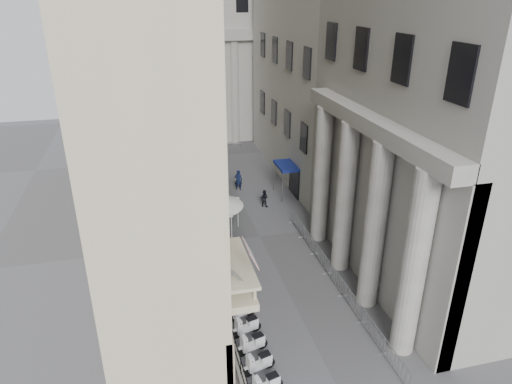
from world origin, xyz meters
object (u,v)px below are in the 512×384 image
security_tent (208,197)px  pedestrian_a (238,180)px  info_kiosk (215,201)px  pedestrian_b (264,198)px  street_lamp (208,189)px

security_tent → pedestrian_a: security_tent is taller
info_kiosk → pedestrian_b: (4.17, -0.35, -0.07)m
security_tent → street_lamp: street_lamp is taller
info_kiosk → security_tent: bearing=-97.3°
street_lamp → pedestrian_b: 9.44m
info_kiosk → pedestrian_a: (2.75, 3.68, 0.15)m
street_lamp → info_kiosk: street_lamp is taller
info_kiosk → pedestrian_a: bearing=62.8°
security_tent → pedestrian_b: bearing=32.0°
street_lamp → pedestrian_b: bearing=73.6°
pedestrian_a → security_tent: bearing=77.5°
pedestrian_a → pedestrian_b: (1.42, -4.03, -0.22)m
info_kiosk → pedestrian_b: info_kiosk is taller
pedestrian_b → security_tent: bearing=63.6°
street_lamp → info_kiosk: bearing=103.0°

